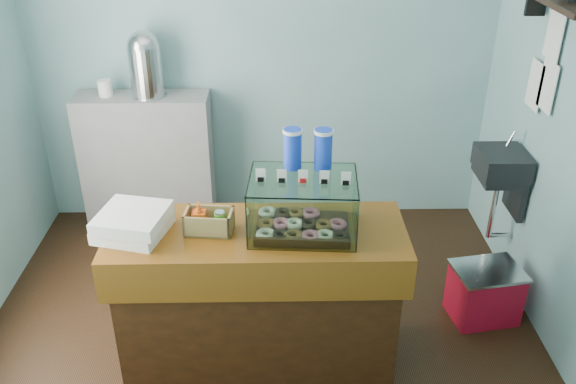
{
  "coord_description": "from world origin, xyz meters",
  "views": [
    {
      "loc": [
        0.11,
        -3.0,
        2.63
      ],
      "look_at": [
        0.17,
        -0.15,
        1.08
      ],
      "focal_mm": 38.0,
      "sensor_mm": 36.0,
      "label": 1
    }
  ],
  "objects_px": {
    "red_cooler": "(484,293)",
    "display_case": "(303,201)",
    "counter": "(259,297)",
    "coffee_urn": "(145,62)"
  },
  "relations": [
    {
      "from": "display_case",
      "to": "counter",
      "type": "bearing_deg",
      "value": -169.5
    },
    {
      "from": "counter",
      "to": "display_case",
      "type": "bearing_deg",
      "value": 6.72
    },
    {
      "from": "counter",
      "to": "coffee_urn",
      "type": "height_order",
      "value": "coffee_urn"
    },
    {
      "from": "counter",
      "to": "display_case",
      "type": "distance_m",
      "value": 0.65
    },
    {
      "from": "coffee_urn",
      "to": "red_cooler",
      "type": "xyz_separation_m",
      "value": [
        2.27,
        -1.21,
        -1.17
      ]
    },
    {
      "from": "red_cooler",
      "to": "display_case",
      "type": "bearing_deg",
      "value": -174.56
    },
    {
      "from": "red_cooler",
      "to": "coffee_urn",
      "type": "bearing_deg",
      "value": 142.07
    },
    {
      "from": "display_case",
      "to": "red_cooler",
      "type": "height_order",
      "value": "display_case"
    },
    {
      "from": "counter",
      "to": "coffee_urn",
      "type": "relative_size",
      "value": 3.29
    },
    {
      "from": "counter",
      "to": "display_case",
      "type": "relative_size",
      "value": 2.73
    }
  ]
}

